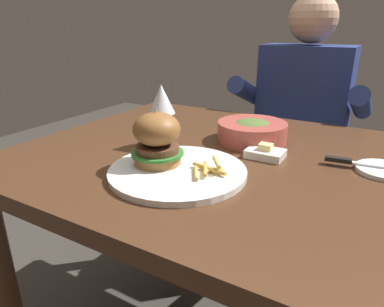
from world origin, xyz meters
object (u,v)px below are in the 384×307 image
Objects in this scene: burger_sandwich at (157,138)px; butter_dish at (265,153)px; table_knife at (361,163)px; diner_person at (300,144)px; bread_plate at (384,170)px; main_plate at (178,171)px; soup_bowl at (252,131)px; wine_glass at (162,101)px.

butter_dish is (0.19, 0.20, -0.06)m from burger_sandwich.
table_knife is 0.73m from diner_person.
main_plate is at bearing -148.51° from bread_plate.
main_plate is 1.57× the size of soup_bowl.
table_knife is (-0.05, -0.01, 0.01)m from bread_plate.
table_knife is at bearing 34.33° from main_plate.
bread_plate is 0.62× the size of soup_bowl.
soup_bowl reaches higher than main_plate.
diner_person is (0.02, 0.58, -0.21)m from soup_bowl.
burger_sandwich is 1.08× the size of bread_plate.
burger_sandwich is 1.42× the size of butter_dish.
main_plate is at bearing -145.67° from table_knife.
main_plate is at bearing -5.31° from burger_sandwich.
table_knife is at bearing -66.76° from diner_person.
soup_bowl is at bearing 68.76° from burger_sandwich.
butter_dish reaches higher than main_plate.
main_plate is 0.31m from soup_bowl.
bread_plate is (0.40, 0.25, -0.00)m from main_plate.
diner_person reaches higher than table_knife.
table_knife is at bearing 10.24° from butter_dish.
table_knife is 0.22m from butter_dish.
bread_plate is 0.74m from diner_person.
butter_dish is at bearing -170.49° from bread_plate.
butter_dish is at bearing 45.46° from burger_sandwich.
wine_glass reaches higher than butter_dish.
wine_glass is at bearing 134.29° from main_plate.
burger_sandwich is 0.92m from diner_person.
wine_glass is 0.51m from table_knife.
bread_plate is 0.27m from butter_dish.
burger_sandwich reaches higher than bread_plate.
butter_dish is at bearing -85.01° from diner_person.
burger_sandwich is 0.11× the size of diner_person.
burger_sandwich is at bearing 174.69° from main_plate.
bread_plate is 0.35m from soup_bowl.
burger_sandwich is at bearing -111.24° from soup_bowl.
main_plate is 0.24m from butter_dish.
soup_bowl is 0.17× the size of diner_person.
bread_plate is 0.62× the size of table_knife.
table_knife reaches higher than bread_plate.
burger_sandwich reaches higher than soup_bowl.
wine_glass is 1.39× the size of bread_plate.
diner_person is (0.13, 0.88, -0.25)m from burger_sandwich.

